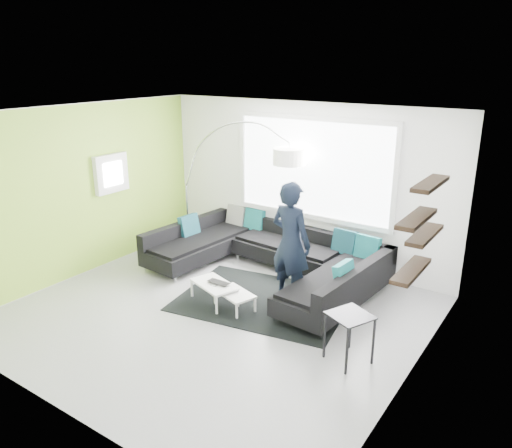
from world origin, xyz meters
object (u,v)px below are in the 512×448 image
at_px(person, 291,243).
at_px(laptop, 217,284).
at_px(sectional_sofa, 263,259).
at_px(coffee_table, 224,296).
at_px(arc_lamp, 186,186).
at_px(side_table, 349,338).

height_order(person, laptop, person).
bearing_deg(sectional_sofa, coffee_table, -82.67).
bearing_deg(sectional_sofa, arc_lamp, 174.46).
height_order(sectional_sofa, laptop, sectional_sofa).
relative_size(side_table, laptop, 1.75).
bearing_deg(coffee_table, person, 63.93).
xyz_separation_m(sectional_sofa, person, (0.75, -0.40, 0.57)).
relative_size(arc_lamp, laptop, 7.02).
distance_m(side_table, laptop, 2.23).
bearing_deg(arc_lamp, laptop, -44.42).
bearing_deg(coffee_table, sectional_sofa, 111.44).
relative_size(arc_lamp, side_table, 4.01).
distance_m(arc_lamp, laptop, 2.55).
height_order(sectional_sofa, person, person).
relative_size(side_table, person, 0.34).
bearing_deg(person, laptop, 49.55).
bearing_deg(coffee_table, laptop, -150.13).
bearing_deg(arc_lamp, side_table, -29.19).
bearing_deg(arc_lamp, person, -21.66).
height_order(arc_lamp, laptop, arc_lamp).
xyz_separation_m(arc_lamp, laptop, (1.87, -1.48, -0.92)).
relative_size(sectional_sofa, side_table, 6.14).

